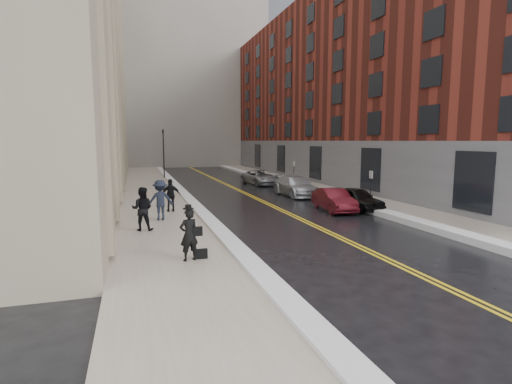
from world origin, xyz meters
TOP-DOWN VIEW (x-y plane):
  - ground at (0.00, 0.00)m, footprint 160.00×160.00m
  - sidewalk_left at (-4.50, 16.00)m, footprint 4.00×64.00m
  - sidewalk_right at (9.00, 16.00)m, footprint 3.00×64.00m
  - lane_stripe_a at (2.38, 16.00)m, footprint 0.12×64.00m
  - lane_stripe_b at (2.62, 16.00)m, footprint 0.12×64.00m
  - snow_ridge_left at (-2.20, 16.00)m, footprint 0.70×60.80m
  - snow_ridge_right at (7.15, 16.00)m, footprint 0.85×60.80m
  - building_right at (17.50, 23.00)m, footprint 14.00×50.00m
  - tower_far_center at (1.00, 56.00)m, footprint 28.00×16.00m
  - tower_far_right at (14.00, 66.00)m, footprint 22.00×18.00m
  - tower_far_left at (-12.00, 72.00)m, footprint 22.00×18.00m
  - traffic_signal at (-2.60, 30.00)m, footprint 0.18×0.15m
  - parking_sign_near at (7.90, 8.00)m, footprint 0.06×0.35m
  - parking_sign_far at (7.90, 20.00)m, footprint 0.06×0.35m
  - car_black at (6.76, 7.64)m, footprint 1.90×3.98m
  - car_maroon at (5.30, 7.69)m, footprint 1.67×3.98m
  - car_silver_near at (5.65, 14.21)m, footprint 2.16×5.01m
  - car_silver_far at (5.47, 22.03)m, footprint 2.83×5.03m
  - pedestrian_main at (-4.01, 0.00)m, footprint 0.71×0.55m
  - pedestrian_a at (-5.34, 5.00)m, footprint 1.07×0.92m
  - pedestrian_b at (-4.45, 7.16)m, footprint 1.32×0.81m
  - pedestrian_c at (-3.74, 9.38)m, footprint 1.05×0.45m

SIDE VIEW (x-z plane):
  - ground at x=0.00m, z-range 0.00..0.00m
  - lane_stripe_a at x=2.38m, z-range 0.00..0.01m
  - lane_stripe_b at x=2.62m, z-range 0.00..0.01m
  - sidewalk_left at x=-4.50m, z-range 0.00..0.15m
  - sidewalk_right at x=9.00m, z-range 0.00..0.15m
  - snow_ridge_left at x=-2.20m, z-range 0.00..0.26m
  - snow_ridge_right at x=7.15m, z-range 0.00..0.30m
  - car_maroon at x=5.30m, z-range 0.00..1.28m
  - car_black at x=6.76m, z-range 0.00..1.31m
  - car_silver_far at x=5.47m, z-range 0.00..1.33m
  - car_silver_near at x=5.65m, z-range 0.00..1.44m
  - pedestrian_main at x=-4.01m, z-range 0.15..1.85m
  - pedestrian_c at x=-3.74m, z-range 0.15..1.94m
  - pedestrian_a at x=-5.34m, z-range 0.15..2.04m
  - pedestrian_b at x=-4.45m, z-range 0.15..2.12m
  - parking_sign_near at x=7.90m, z-range 0.24..2.47m
  - parking_sign_far at x=7.90m, z-range 0.24..2.47m
  - traffic_signal at x=-2.60m, z-range 0.48..5.68m
  - building_right at x=17.50m, z-range 0.00..18.00m
  - tower_far_right at x=14.00m, z-range 0.00..44.00m
  - tower_far_center at x=1.00m, z-range 0.00..52.00m
  - tower_far_left at x=-12.00m, z-range 0.00..60.00m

